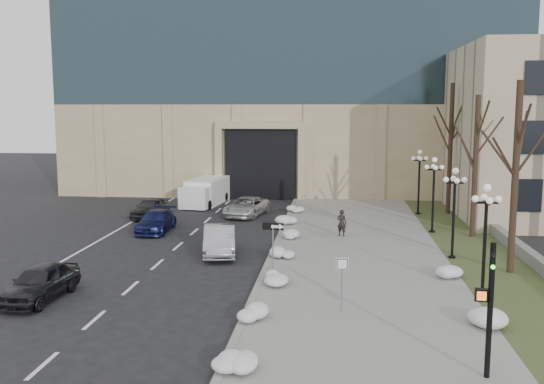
% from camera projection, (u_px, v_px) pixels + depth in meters
% --- Properties ---
extents(ground, '(160.00, 160.00, 0.00)m').
position_uv_depth(ground, '(263.00, 349.00, 19.66)').
color(ground, black).
rests_on(ground, ground).
extents(sidewalk, '(9.00, 40.00, 0.12)m').
position_uv_depth(sidewalk, '(357.00, 250.00, 33.08)').
color(sidewalk, gray).
rests_on(sidewalk, ground).
extents(curb, '(0.30, 40.00, 0.14)m').
position_uv_depth(curb, '(275.00, 247.00, 33.54)').
color(curb, gray).
rests_on(curb, ground).
extents(grass_strip, '(4.00, 40.00, 0.10)m').
position_uv_depth(grass_strip, '(479.00, 253.00, 32.42)').
color(grass_strip, '#364422').
rests_on(grass_strip, ground).
extents(stone_wall, '(0.50, 30.00, 0.70)m').
position_uv_depth(stone_wall, '(507.00, 240.00, 34.14)').
color(stone_wall, slate).
rests_on(stone_wall, ground).
extents(car_a, '(2.02, 4.37, 1.45)m').
position_uv_depth(car_a, '(40.00, 282.00, 24.58)').
color(car_a, black).
rests_on(car_a, ground).
extents(car_b, '(2.43, 4.85, 1.53)m').
position_uv_depth(car_b, '(219.00, 240.00, 32.13)').
color(car_b, '#A7A8AE').
rests_on(car_b, ground).
extents(car_c, '(1.94, 4.57, 1.31)m').
position_uv_depth(car_c, '(156.00, 221.00, 38.11)').
color(car_c, '#161D50').
rests_on(car_c, ground).
extents(car_d, '(3.20, 5.20, 1.35)m').
position_uv_depth(car_d, '(246.00, 207.00, 43.58)').
color(car_d, silver).
rests_on(car_d, ground).
extents(car_e, '(2.10, 4.28, 1.41)m').
position_uv_depth(car_e, '(150.00, 208.00, 42.85)').
color(car_e, '#2A2B2F').
rests_on(car_e, ground).
extents(pedestrian, '(0.69, 0.58, 1.61)m').
position_uv_depth(pedestrian, '(342.00, 223.00, 36.17)').
color(pedestrian, black).
rests_on(pedestrian, sidewalk).
extents(box_truck, '(2.90, 6.67, 2.05)m').
position_uv_depth(box_truck, '(205.00, 192.00, 48.61)').
color(box_truck, white).
rests_on(box_truck, ground).
extents(one_way_sign, '(1.00, 0.28, 2.68)m').
position_uv_depth(one_way_sign, '(277.00, 233.00, 26.94)').
color(one_way_sign, slate).
rests_on(one_way_sign, ground).
extents(keep_sign, '(0.47, 0.08, 2.18)m').
position_uv_depth(keep_sign, '(342.00, 273.00, 22.74)').
color(keep_sign, slate).
rests_on(keep_sign, ground).
extents(traffic_signal, '(0.69, 0.93, 4.06)m').
position_uv_depth(traffic_signal, '(488.00, 313.00, 17.07)').
color(traffic_signal, black).
rests_on(traffic_signal, ground).
extents(snow_clump_a, '(1.10, 1.60, 0.36)m').
position_uv_depth(snow_clump_a, '(233.00, 365.00, 17.71)').
color(snow_clump_a, silver).
rests_on(snow_clump_a, sidewalk).
extents(snow_clump_b, '(1.10, 1.60, 0.36)m').
position_uv_depth(snow_clump_b, '(251.00, 313.00, 22.16)').
color(snow_clump_b, silver).
rests_on(snow_clump_b, sidewalk).
extents(snow_clump_c, '(1.10, 1.60, 0.36)m').
position_uv_depth(snow_clump_c, '(270.00, 278.00, 26.71)').
color(snow_clump_c, silver).
rests_on(snow_clump_c, sidewalk).
extents(snow_clump_d, '(1.10, 1.60, 0.36)m').
position_uv_depth(snow_clump_d, '(281.00, 256.00, 30.67)').
color(snow_clump_d, silver).
rests_on(snow_clump_d, sidewalk).
extents(snow_clump_e, '(1.10, 1.60, 0.36)m').
position_uv_depth(snow_clump_e, '(286.00, 236.00, 35.47)').
color(snow_clump_e, silver).
rests_on(snow_clump_e, sidewalk).
extents(snow_clump_f, '(1.10, 1.60, 0.36)m').
position_uv_depth(snow_clump_f, '(288.00, 221.00, 40.16)').
color(snow_clump_f, silver).
rests_on(snow_clump_f, sidewalk).
extents(snow_clump_g, '(1.10, 1.60, 0.36)m').
position_uv_depth(snow_clump_g, '(294.00, 210.00, 44.50)').
color(snow_clump_g, silver).
rests_on(snow_clump_g, sidewalk).
extents(snow_clump_h, '(1.10, 1.60, 0.36)m').
position_uv_depth(snow_clump_h, '(483.00, 318.00, 21.67)').
color(snow_clump_h, silver).
rests_on(snow_clump_h, sidewalk).
extents(snow_clump_i, '(1.10, 1.60, 0.36)m').
position_uv_depth(snow_clump_i, '(450.00, 272.00, 27.68)').
color(snow_clump_i, silver).
rests_on(snow_clump_i, sidewalk).
extents(lamppost_a, '(1.18, 1.18, 4.76)m').
position_uv_depth(lamppost_a, '(486.00, 225.00, 24.29)').
color(lamppost_a, black).
rests_on(lamppost_a, ground).
extents(lamppost_b, '(1.18, 1.18, 4.76)m').
position_uv_depth(lamppost_b, '(454.00, 201.00, 30.69)').
color(lamppost_b, black).
rests_on(lamppost_b, ground).
extents(lamppost_c, '(1.18, 1.18, 4.76)m').
position_uv_depth(lamppost_c, '(434.00, 185.00, 37.10)').
color(lamppost_c, black).
rests_on(lamppost_c, ground).
extents(lamppost_d, '(1.18, 1.18, 4.76)m').
position_uv_depth(lamppost_d, '(419.00, 173.00, 43.50)').
color(lamppost_d, black).
rests_on(lamppost_d, ground).
extents(tree_near, '(3.20, 3.20, 9.00)m').
position_uv_depth(tree_near, '(517.00, 150.00, 27.62)').
color(tree_near, black).
rests_on(tree_near, ground).
extents(tree_mid, '(3.20, 3.20, 8.50)m').
position_uv_depth(tree_mid, '(476.00, 146.00, 35.55)').
color(tree_mid, black).
rests_on(tree_mid, ground).
extents(tree_far, '(3.20, 3.20, 9.50)m').
position_uv_depth(tree_far, '(451.00, 130.00, 43.34)').
color(tree_far, black).
rests_on(tree_far, ground).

